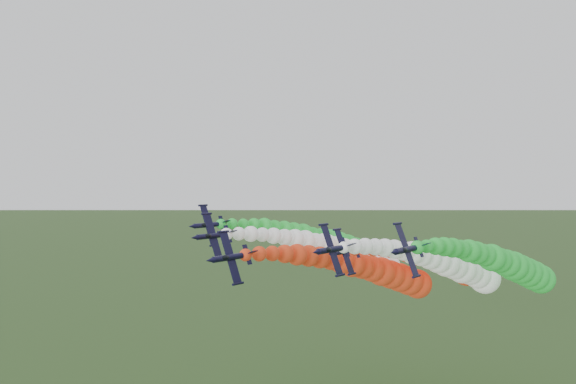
# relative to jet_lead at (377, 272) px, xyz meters

# --- Properties ---
(jet_lead) EXTENTS (9.86, 64.77, 19.36)m
(jet_lead) POSITION_rel_jet_lead_xyz_m (0.00, 0.00, 0.00)
(jet_lead) COLOR black
(jet_lead) RESTS_ON ground
(jet_inner_left) EXTENTS (9.83, 64.73, 19.32)m
(jet_inner_left) POSITION_rel_jet_lead_xyz_m (-11.99, 7.94, 1.95)
(jet_inner_left) COLOR black
(jet_inner_left) RESTS_ON ground
(jet_inner_right) EXTENTS (10.14, 65.05, 19.64)m
(jet_inner_right) POSITION_rel_jet_lead_xyz_m (11.48, 12.52, 0.79)
(jet_inner_right) COLOR black
(jet_inner_right) RESTS_ON ground
(jet_outer_left) EXTENTS (9.70, 64.61, 19.20)m
(jet_outer_left) POSITION_rel_jet_lead_xyz_m (-20.95, 15.36, 2.96)
(jet_outer_left) COLOR black
(jet_outer_left) RESTS_ON ground
(jet_outer_right) EXTENTS (9.79, 64.70, 19.29)m
(jet_outer_right) POSITION_rel_jet_lead_xyz_m (22.59, 16.43, 1.37)
(jet_outer_right) COLOR black
(jet_outer_right) RESTS_ON ground
(jet_trail) EXTENTS (9.89, 64.79, 19.38)m
(jet_trail) POSITION_rel_jet_lead_xyz_m (6.12, 23.92, -1.01)
(jet_trail) COLOR black
(jet_trail) RESTS_ON ground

